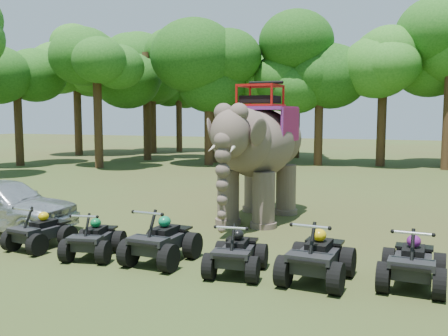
{
  "coord_description": "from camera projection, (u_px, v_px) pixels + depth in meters",
  "views": [
    {
      "loc": [
        4.51,
        -12.28,
        3.49
      ],
      "look_at": [
        0.0,
        1.2,
        1.9
      ],
      "focal_mm": 40.0,
      "sensor_mm": 36.0,
      "label": 1
    }
  ],
  "objects": [
    {
      "name": "atv_5",
      "position": [
        413.0,
        256.0,
        9.96
      ],
      "size": [
        1.39,
        1.81,
        1.27
      ],
      "primitive_type": null,
      "rotation": [
        0.0,
        0.0,
        -0.08
      ],
      "color": "black",
      "rests_on": "ground"
    },
    {
      "name": "atv_4",
      "position": [
        317.0,
        250.0,
        10.28
      ],
      "size": [
        1.5,
        1.93,
        1.33
      ],
      "primitive_type": null,
      "rotation": [
        0.0,
        0.0,
        -0.11
      ],
      "color": "black",
      "rests_on": "ground"
    },
    {
      "name": "tree_27",
      "position": [
        18.0,
        108.0,
        32.42
      ],
      "size": [
        5.29,
        5.29,
        7.55
      ],
      "primitive_type": null,
      "color": "#195114",
      "rests_on": "ground"
    },
    {
      "name": "tree_28",
      "position": [
        98.0,
        106.0,
        31.05
      ],
      "size": [
        5.48,
        5.48,
        7.82
      ],
      "primitive_type": null,
      "color": "#195114",
      "rests_on": "ground"
    },
    {
      "name": "ground",
      "position": [
        210.0,
        243.0,
        13.39
      ],
      "size": [
        110.0,
        110.0,
        0.0
      ],
      "primitive_type": "plane",
      "color": "#47381E",
      "rests_on": "ground"
    },
    {
      "name": "tree_36",
      "position": [
        259.0,
        110.0,
        36.45
      ],
      "size": [
        5.16,
        5.16,
        7.37
      ],
      "primitive_type": null,
      "color": "#195114",
      "rests_on": "ground"
    },
    {
      "name": "atv_3",
      "position": [
        236.0,
        247.0,
        10.79
      ],
      "size": [
        1.26,
        1.65,
        1.17
      ],
      "primitive_type": null,
      "rotation": [
        0.0,
        0.0,
        0.07
      ],
      "color": "black",
      "rests_on": "ground"
    },
    {
      "name": "tree_30",
      "position": [
        209.0,
        91.0,
        32.73
      ],
      "size": [
        6.8,
        6.8,
        9.71
      ],
      "primitive_type": null,
      "color": "#195114",
      "rests_on": "ground"
    },
    {
      "name": "tree_1",
      "position": [
        383.0,
        93.0,
        32.06
      ],
      "size": [
        6.61,
        6.61,
        9.44
      ],
      "primitive_type": null,
      "color": "#195114",
      "rests_on": "ground"
    },
    {
      "name": "atv_1",
      "position": [
        94.0,
        234.0,
        12.05
      ],
      "size": [
        1.35,
        1.69,
        1.14
      ],
      "primitive_type": null,
      "rotation": [
        0.0,
        0.0,
        0.16
      ],
      "color": "black",
      "rests_on": "ground"
    },
    {
      "name": "atv_0",
      "position": [
        40.0,
        226.0,
        12.79
      ],
      "size": [
        1.37,
        1.72,
        1.15
      ],
      "primitive_type": null,
      "rotation": [
        0.0,
        0.0,
        -0.17
      ],
      "color": "black",
      "rests_on": "ground"
    },
    {
      "name": "tree_37",
      "position": [
        179.0,
        109.0,
        44.1
      ],
      "size": [
        5.34,
        5.34,
        7.62
      ],
      "primitive_type": null,
      "color": "#195114",
      "rests_on": "ground"
    },
    {
      "name": "tree_29",
      "position": [
        147.0,
        101.0,
        36.25
      ],
      "size": [
        6.06,
        6.06,
        8.66
      ],
      "primitive_type": null,
      "color": "#195114",
      "rests_on": "ground"
    },
    {
      "name": "tree_31",
      "position": [
        264.0,
        112.0,
        35.04
      ],
      "size": [
        4.95,
        4.95,
        7.07
      ],
      "primitive_type": null,
      "color": "#195114",
      "rests_on": "ground"
    },
    {
      "name": "tree_38",
      "position": [
        152.0,
        96.0,
        42.59
      ],
      "size": [
        6.78,
        6.78,
        9.68
      ],
      "primitive_type": null,
      "color": "#195114",
      "rests_on": "ground"
    },
    {
      "name": "tree_40",
      "position": [
        149.0,
        99.0,
        44.21
      ],
      "size": [
        6.58,
        6.58,
        9.4
      ],
      "primitive_type": null,
      "color": "#195114",
      "rests_on": "ground"
    },
    {
      "name": "tree_32",
      "position": [
        284.0,
        111.0,
        34.35
      ],
      "size": [
        5.01,
        5.01,
        7.16
      ],
      "primitive_type": null,
      "color": "#195114",
      "rests_on": "ground"
    },
    {
      "name": "parked_car",
      "position": [
        1.0,
        204.0,
        14.82
      ],
      "size": [
        4.66,
        1.96,
        1.58
      ],
      "primitive_type": "imported",
      "rotation": [
        0.0,
        0.0,
        1.59
      ],
      "color": "silver",
      "rests_on": "ground"
    },
    {
      "name": "tree_33",
      "position": [
        297.0,
        105.0,
        38.02
      ],
      "size": [
        5.71,
        5.71,
        8.16
      ],
      "primitive_type": null,
      "color": "#195114",
      "rests_on": "ground"
    },
    {
      "name": "tree_39",
      "position": [
        214.0,
        107.0,
        34.55
      ],
      "size": [
        5.43,
        5.43,
        7.76
      ],
      "primitive_type": null,
      "color": "#195114",
      "rests_on": "ground"
    },
    {
      "name": "elephant",
      "position": [
        259.0,
        151.0,
        16.2
      ],
      "size": [
        2.89,
        5.56,
        4.49
      ],
      "primitive_type": null,
      "rotation": [
        0.0,
        0.0,
        -0.1
      ],
      "color": "brown",
      "rests_on": "ground"
    },
    {
      "name": "atv_2",
      "position": [
        161.0,
        235.0,
        11.61
      ],
      "size": [
        1.45,
        1.89,
        1.32
      ],
      "primitive_type": null,
      "rotation": [
        0.0,
        0.0,
        -0.09
      ],
      "color": "black",
      "rests_on": "ground"
    },
    {
      "name": "tree_0",
      "position": [
        319.0,
        99.0,
        32.47
      ],
      "size": [
        6.07,
        6.07,
        8.68
      ],
      "primitive_type": null,
      "color": "#195114",
      "rests_on": "ground"
    },
    {
      "name": "tree_45",
      "position": [
        77.0,
        91.0,
        40.26
      ],
      "size": [
        7.34,
        7.34,
        10.48
      ],
      "primitive_type": null,
      "color": "#195114",
      "rests_on": "ground"
    }
  ]
}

